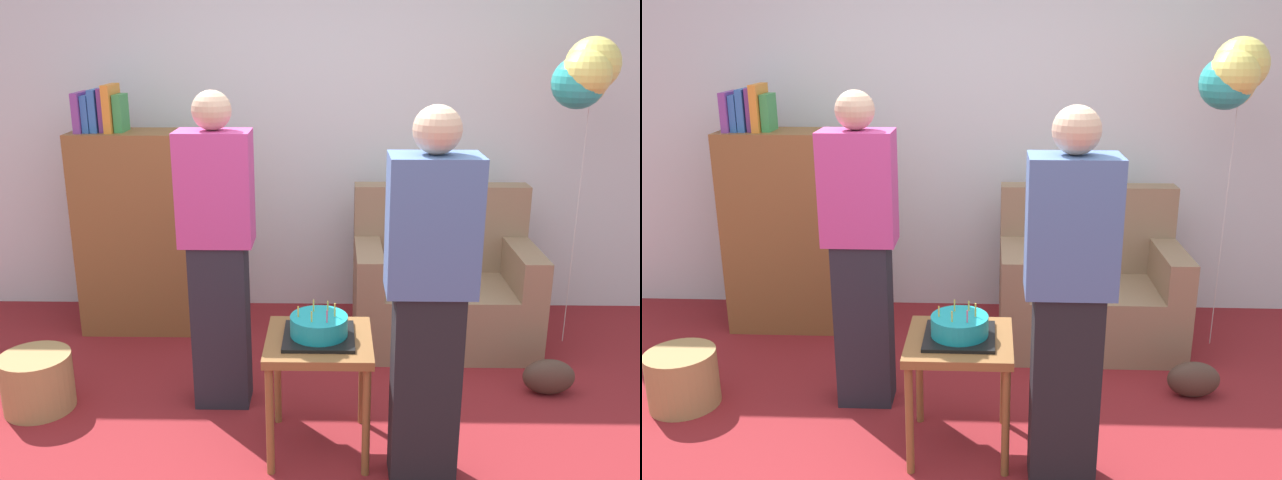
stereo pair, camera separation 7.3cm
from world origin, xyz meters
TOP-DOWN VIEW (x-y plane):
  - ground_plane at (0.00, 0.00)m, footprint 8.00×8.00m
  - wall_back at (0.00, 2.05)m, footprint 6.00×0.10m
  - couch at (0.69, 1.44)m, footprint 1.10×0.70m
  - bookshelf at (-1.22, 1.60)m, footprint 0.80×0.36m
  - side_table at (-0.05, 0.23)m, footprint 0.48×0.48m
  - birthday_cake at (-0.05, 0.23)m, footprint 0.32×0.32m
  - person_blowing_candles at (-0.57, 0.65)m, footprint 0.36×0.22m
  - person_holding_cake at (0.40, 0.01)m, footprint 0.36×0.22m
  - wicker_basket at (-1.52, 0.55)m, footprint 0.36×0.36m
  - handbag at (1.18, 0.75)m, footprint 0.28×0.14m
  - balloon_bunch at (1.42, 1.38)m, footprint 0.39×0.43m

SIDE VIEW (x-z plane):
  - ground_plane at x=0.00m, z-range 0.00..0.00m
  - handbag at x=1.18m, z-range 0.00..0.20m
  - wicker_basket at x=-1.52m, z-range 0.00..0.30m
  - couch at x=0.69m, z-range -0.14..0.82m
  - side_table at x=-0.05m, z-range 0.20..0.76m
  - birthday_cake at x=-0.05m, z-range 0.53..0.70m
  - bookshelf at x=-1.22m, z-range -0.12..1.47m
  - person_blowing_candles at x=-0.57m, z-range 0.02..1.65m
  - person_holding_cake at x=0.40m, z-range 0.02..1.65m
  - wall_back at x=0.00m, z-range 0.00..2.70m
  - balloon_bunch at x=1.42m, z-range 0.72..2.58m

